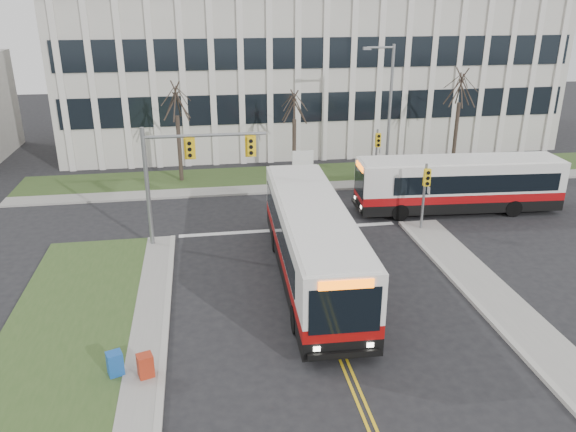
{
  "coord_description": "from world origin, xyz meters",
  "views": [
    {
      "loc": [
        -4.57,
        -20.11,
        11.96
      ],
      "look_at": [
        -0.52,
        5.19,
        2.0
      ],
      "focal_mm": 35.0,
      "sensor_mm": 36.0,
      "label": 1
    }
  ],
  "objects_px": {
    "directory_sign": "(303,162)",
    "newspaper_box_red": "(146,367)",
    "bus_main": "(312,244)",
    "streetlight": "(388,106)",
    "bus_cross": "(458,186)",
    "newspaper_box_blue": "(115,365)"
  },
  "relations": [
    {
      "from": "directory_sign",
      "to": "bus_main",
      "type": "bearing_deg",
      "value": -98.97
    },
    {
      "from": "directory_sign",
      "to": "newspaper_box_red",
      "type": "distance_m",
      "value": 23.39
    },
    {
      "from": "directory_sign",
      "to": "newspaper_box_red",
      "type": "relative_size",
      "value": 2.11
    },
    {
      "from": "newspaper_box_red",
      "to": "bus_main",
      "type": "bearing_deg",
      "value": 24.23
    },
    {
      "from": "bus_cross",
      "to": "newspaper_box_blue",
      "type": "xyz_separation_m",
      "value": [
        -18.2,
        -13.16,
        -1.12
      ]
    },
    {
      "from": "directory_sign",
      "to": "newspaper_box_blue",
      "type": "xyz_separation_m",
      "value": [
        -10.32,
        -21.16,
        -0.7
      ]
    },
    {
      "from": "streetlight",
      "to": "directory_sign",
      "type": "height_order",
      "value": "streetlight"
    },
    {
      "from": "streetlight",
      "to": "newspaper_box_red",
      "type": "xyz_separation_m",
      "value": [
        -14.83,
        -20.15,
        -4.72
      ]
    },
    {
      "from": "bus_cross",
      "to": "newspaper_box_red",
      "type": "relative_size",
      "value": 12.6
    },
    {
      "from": "newspaper_box_red",
      "to": "streetlight",
      "type": "bearing_deg",
      "value": 36.08
    },
    {
      "from": "newspaper_box_blue",
      "to": "directory_sign",
      "type": "bearing_deg",
      "value": 44.22
    },
    {
      "from": "newspaper_box_blue",
      "to": "newspaper_box_red",
      "type": "bearing_deg",
      "value": -35.57
    },
    {
      "from": "bus_main",
      "to": "newspaper_box_blue",
      "type": "xyz_separation_m",
      "value": [
        -7.9,
        -5.87,
        -1.28
      ]
    },
    {
      "from": "directory_sign",
      "to": "streetlight",
      "type": "bearing_deg",
      "value": -13.23
    },
    {
      "from": "directory_sign",
      "to": "bus_cross",
      "type": "distance_m",
      "value": 11.24
    },
    {
      "from": "streetlight",
      "to": "bus_main",
      "type": "bearing_deg",
      "value": -119.58
    },
    {
      "from": "directory_sign",
      "to": "newspaper_box_blue",
      "type": "height_order",
      "value": "directory_sign"
    },
    {
      "from": "bus_main",
      "to": "newspaper_box_blue",
      "type": "relative_size",
      "value": 13.85
    },
    {
      "from": "directory_sign",
      "to": "newspaper_box_blue",
      "type": "relative_size",
      "value": 2.11
    },
    {
      "from": "bus_main",
      "to": "newspaper_box_blue",
      "type": "height_order",
      "value": "bus_main"
    },
    {
      "from": "streetlight",
      "to": "newspaper_box_blue",
      "type": "xyz_separation_m",
      "value": [
        -15.85,
        -19.86,
        -4.72
      ]
    },
    {
      "from": "streetlight",
      "to": "bus_cross",
      "type": "bearing_deg",
      "value": -70.65
    }
  ]
}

